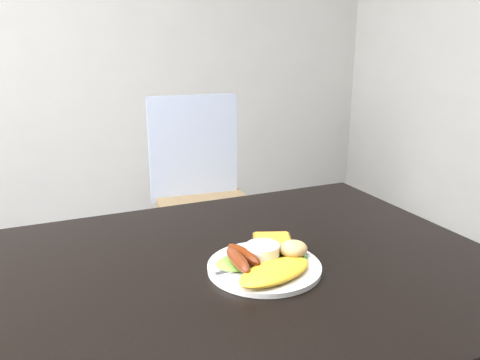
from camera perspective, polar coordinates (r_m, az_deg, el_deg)
room_back_panel at (r=3.05m, az=-19.34°, el=18.73°), size 4.00×0.04×2.70m
dining_table at (r=0.94m, az=-3.90°, el=-12.09°), size 1.20×0.80×0.04m
dining_chair at (r=2.13m, az=-3.94°, el=-3.69°), size 0.46×0.46×0.05m
person at (r=1.33m, az=-13.58°, el=-2.39°), size 0.56×0.39×1.52m
plate at (r=0.94m, az=2.97°, el=-10.54°), size 0.22×0.22×0.01m
lettuce_left at (r=0.93m, az=-0.52°, el=-10.09°), size 0.09×0.08×0.01m
lettuce_right at (r=0.95m, az=6.29°, el=-9.41°), size 0.07×0.07×0.01m
omelette at (r=0.88m, az=4.29°, el=-11.07°), size 0.18×0.12×0.02m
sausage_a at (r=0.90m, az=-0.27°, el=-9.70°), size 0.03×0.11×0.03m
sausage_b at (r=0.92m, az=0.43°, el=-9.07°), size 0.05×0.11×0.03m
ramekin at (r=0.93m, az=2.78°, el=-8.96°), size 0.08×0.08×0.04m
toast_a at (r=0.98m, az=3.41°, el=-8.33°), size 0.07×0.07×0.01m
toast_b at (r=0.98m, az=3.98°, el=-7.60°), size 0.10×0.10×0.01m
potato_salad at (r=0.95m, az=6.52°, el=-8.33°), size 0.07×0.07×0.03m
fork at (r=0.92m, az=1.33°, el=-10.39°), size 0.15×0.03×0.00m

